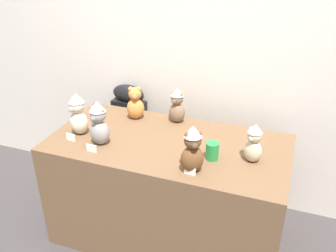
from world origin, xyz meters
TOP-DOWN VIEW (x-y plane):
  - wall_back at (0.00, 0.90)m, footprint 7.00×0.08m
  - display_table at (0.00, 0.25)m, footprint 1.59×0.79m
  - instrument_case at (-0.54, 0.78)m, footprint 0.29×0.14m
  - teddy_bear_ginger at (-0.35, 0.50)m, footprint 0.16×0.15m
  - teddy_bear_sand at (0.56, 0.21)m, footprint 0.14×0.14m
  - teddy_bear_cream at (-0.61, 0.16)m, footprint 0.17×0.15m
  - teddy_bear_mocha at (-0.04, 0.55)m, footprint 0.14×0.12m
  - teddy_bear_chestnut at (0.25, -0.02)m, footprint 0.17×0.17m
  - teddy_bear_ash at (-0.41, 0.08)m, footprint 0.16×0.14m
  - party_cup_green at (0.32, 0.15)m, footprint 0.08×0.08m
  - name_card_front_left at (-0.41, -0.03)m, footprint 0.07×0.01m
  - name_card_front_middle at (-0.61, 0.04)m, footprint 0.07×0.02m
  - name_card_front_right at (0.25, -0.06)m, footprint 0.07×0.02m

SIDE VIEW (x-z plane):
  - display_table at x=0.00m, z-range 0.00..0.80m
  - instrument_case at x=-0.54m, z-range 0.00..0.94m
  - name_card_front_left at x=-0.41m, z-range 0.80..0.85m
  - name_card_front_middle at x=-0.61m, z-range 0.80..0.85m
  - name_card_front_right at x=0.25m, z-range 0.80..0.85m
  - party_cup_green at x=0.32m, z-range 0.80..0.91m
  - teddy_bear_ginger at x=-0.35m, z-range 0.79..1.04m
  - teddy_bear_sand at x=0.56m, z-range 0.80..1.05m
  - teddy_bear_mocha at x=-0.04m, z-range 0.80..1.06m
  - teddy_bear_chestnut at x=0.25m, z-range 0.80..1.09m
  - teddy_bear_cream at x=-0.61m, z-range 0.80..1.09m
  - teddy_bear_ash at x=-0.41m, z-range 0.80..1.10m
  - wall_back at x=0.00m, z-range 0.00..2.60m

